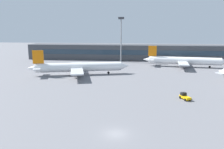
# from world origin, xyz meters

# --- Properties ---
(ground_plane) EXTENTS (400.00, 400.00, 0.00)m
(ground_plane) POSITION_xyz_m (0.00, 40.00, 0.00)
(ground_plane) COLOR slate
(terminal_building) EXTENTS (123.87, 12.13, 9.00)m
(terminal_building) POSITION_xyz_m (0.00, 100.49, 4.50)
(terminal_building) COLOR #3F4247
(terminal_building) RESTS_ON ground_plane
(airplane_mid) EXTENTS (41.29, 29.34, 10.39)m
(airplane_mid) POSITION_xyz_m (-19.86, 52.77, 3.17)
(airplane_mid) COLOR white
(airplane_mid) RESTS_ON ground_plane
(airplane_far) EXTENTS (41.01, 28.76, 10.14)m
(airplane_far) POSITION_xyz_m (26.92, 77.09, 3.09)
(airplane_far) COLOR white
(airplane_far) RESTS_ON ground_plane
(baggage_tug_yellow) EXTENTS (2.90, 3.90, 1.75)m
(baggage_tug_yellow) POSITION_xyz_m (16.79, 23.06, 0.80)
(baggage_tug_yellow) COLOR #F2B20C
(baggage_tug_yellow) RESTS_ON ground_plane
(floodlight_tower_west) EXTENTS (3.20, 0.80, 24.72)m
(floodlight_tower_west) POSITION_xyz_m (-5.64, 91.33, 14.36)
(floodlight_tower_west) COLOR gray
(floodlight_tower_west) RESTS_ON ground_plane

